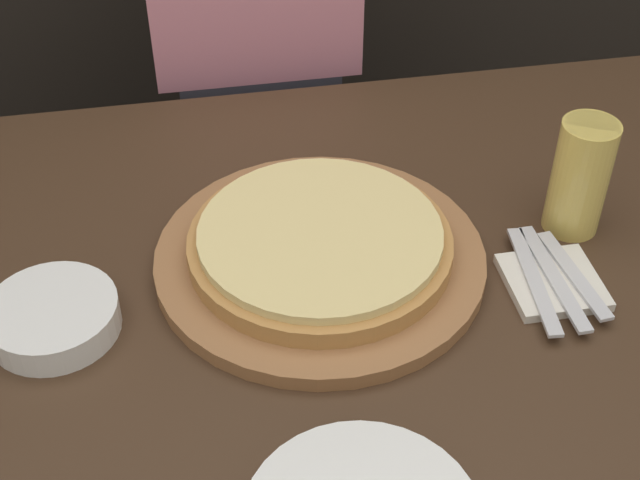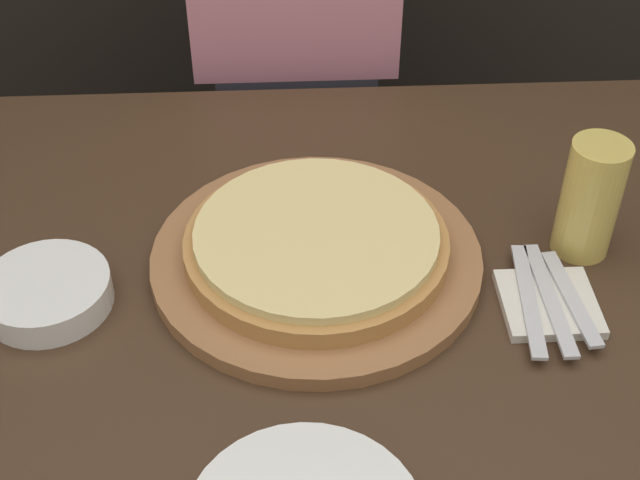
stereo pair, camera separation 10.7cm
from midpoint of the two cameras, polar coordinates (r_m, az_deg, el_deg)
The scene contains 9 objects.
dining_table at distance 1.33m, azimuth 0.86°, elevation -14.71°, with size 1.37×0.94×0.71m.
pizza_on_board at distance 1.08m, azimuth 2.83°, elevation -0.76°, with size 0.40×0.40×0.06m.
beer_glass at distance 1.13m, azimuth 19.82°, elevation 2.68°, with size 0.07×0.07×0.15m.
side_bowl at distance 1.06m, azimuth -14.13°, elevation -3.41°, with size 0.15×0.15×0.04m.
napkin_stack at distance 1.09m, azimuth 17.41°, elevation -4.03°, with size 0.11×0.11×0.01m.
fork at distance 1.07m, azimuth 16.24°, elevation -3.78°, with size 0.04×0.19×0.00m.
dinner_knife at distance 1.08m, azimuth 17.50°, elevation -3.71°, with size 0.02×0.19×0.00m.
spoon at distance 1.09m, azimuth 18.74°, elevation -3.63°, with size 0.03×0.16×0.00m.
diner_person at distance 1.59m, azimuth 0.53°, elevation 10.89°, with size 0.34×0.21×1.32m.
Camera 2 is at (-0.00, -0.76, 1.45)m, focal length 50.00 mm.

